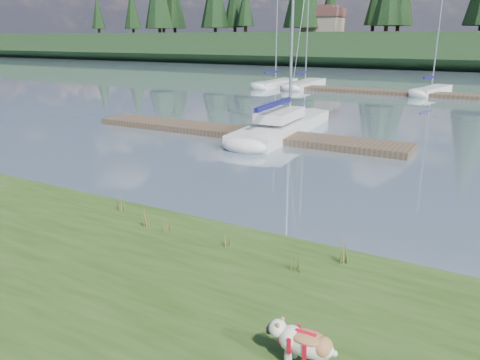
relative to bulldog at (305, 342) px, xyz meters
The scene contains 18 objects.
ground 35.64m from the bulldog, 98.22° to the left, with size 200.00×200.00×0.00m, color slate.
bank 5.17m from the bulldog, behind, with size 60.00×9.00×0.35m, color #32501C.
ridge 78.46m from the bulldog, 93.72° to the left, with size 200.00×20.00×5.00m, color black.
bulldog is the anchor object (origin of this frame).
sailboat_main 18.41m from the bulldog, 114.34° to the left, with size 2.66×10.37×14.62m.
dock_near 16.93m from the bulldog, 122.51° to the left, with size 16.00×2.00×0.30m, color #4C3D2C.
dock_far 35.41m from the bulldog, 95.02° to the left, with size 26.00×2.20×0.30m, color #4C3D2C.
sailboat_bg_0 40.79m from the bulldog, 115.36° to the left, with size 1.80×7.65×11.06m.
sailboat_bg_1 40.57m from the bulldog, 111.44° to the left, with size 2.15×8.75×12.85m.
sailboat_bg_2 37.74m from the bulldog, 95.29° to the left, with size 2.72×7.22×10.75m.
weed_0 5.72m from the bulldog, 151.87° to the left, with size 0.17×0.14×0.56m.
weed_1 5.09m from the bulldog, 148.46° to the left, with size 0.17×0.14×0.40m.
weed_2 2.66m from the bulldog, 115.08° to the left, with size 0.17×0.14×0.57m.
weed_3 6.95m from the bulldog, 152.91° to the left, with size 0.17×0.14×0.61m.
weed_4 3.89m from the bulldog, 135.89° to the left, with size 0.17×0.14×0.38m.
weed_5 3.17m from the bulldog, 98.12° to the left, with size 0.17×0.14×0.66m.
mud_lip 6.31m from the bulldog, 144.23° to the left, with size 60.00×0.50×0.14m, color #33281C.
house_0 80.27m from the bulldog, 109.80° to the left, with size 6.30×5.30×4.65m.
Camera 1 is at (6.93, -10.26, 4.55)m, focal length 35.00 mm.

